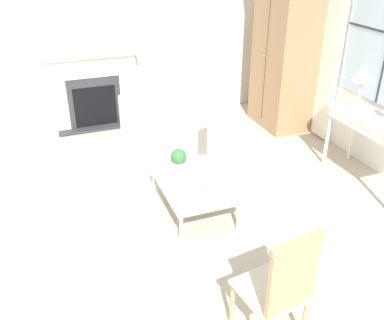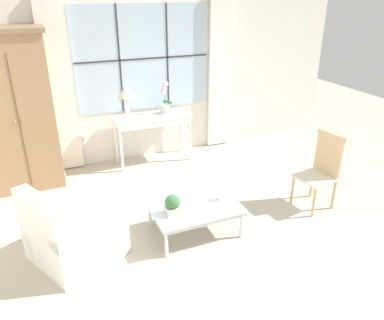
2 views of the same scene
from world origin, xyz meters
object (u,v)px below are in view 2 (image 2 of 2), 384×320
potted_orchid (165,101)px  armoire (19,112)px  coffee_table (195,208)px  pillar_candle (221,195)px  table_lamp (126,93)px  armchair_upholstered (73,235)px  side_chair_wooden (322,167)px  console_table (152,121)px  potted_plant_small (173,205)px

potted_orchid → armoire: bearing=-177.1°
coffee_table → pillar_candle: pillar_candle is taller
armoire → pillar_candle: size_ratio=15.97×
table_lamp → pillar_candle: table_lamp is taller
armchair_upholstered → side_chair_wooden: 3.23m
armchair_upholstered → coffee_table: bearing=-3.4°
console_table → table_lamp: table_lamp is taller
table_lamp → coffee_table: size_ratio=0.52×
pillar_candle → coffee_table: bearing=179.3°
potted_orchid → armchair_upholstered: potted_orchid is taller
armoire → table_lamp: armoire is taller
armchair_upholstered → coffee_table: 1.40m
table_lamp → side_chair_wooden: 3.12m
potted_orchid → coffee_table: bearing=-100.5°
armchair_upholstered → potted_plant_small: armchair_upholstered is taller
armoire → table_lamp: (1.57, 0.07, 0.10)m
armoire → potted_orchid: 2.22m
armchair_upholstered → side_chair_wooden: side_chair_wooden is taller
armoire → coffee_table: (1.80, -2.14, -0.80)m
armchair_upholstered → pillar_candle: 1.75m
potted_plant_small → pillar_candle: 0.65m
console_table → side_chair_wooden: side_chair_wooden is taller
side_chair_wooden → coffee_table: 1.83m
armchair_upholstered → coffee_table: armchair_upholstered is taller
armchair_upholstered → potted_plant_small: size_ratio=4.54×
armoire → console_table: armoire is taller
side_chair_wooden → console_table: bearing=126.1°
potted_plant_small → pillar_candle: potted_plant_small is taller
armoire → console_table: (1.97, 0.07, -0.42)m
console_table → potted_plant_small: size_ratio=5.22×
coffee_table → potted_plant_small: bearing=-167.9°
armchair_upholstered → side_chair_wooden: bearing=-2.3°
armoire → coffee_table: bearing=-50.0°
console_table → pillar_candle: (0.17, -2.21, -0.29)m
side_chair_wooden → potted_orchid: bearing=121.3°
pillar_candle → armchair_upholstered: bearing=177.1°
table_lamp → side_chair_wooden: bearing=-47.8°
potted_orchid → side_chair_wooden: bearing=-58.7°
armoire → armchair_upholstered: bearing=-79.1°
potted_orchid → coffee_table: potted_orchid is taller
potted_orchid → table_lamp: bearing=-176.4°
armchair_upholstered → armoire: bearing=100.9°
side_chair_wooden → coffee_table: size_ratio=0.99×
console_table → side_chair_wooden: size_ratio=1.22×
armchair_upholstered → side_chair_wooden: size_ratio=1.06×
armchair_upholstered → potted_orchid: bearing=50.0°
armchair_upholstered → pillar_candle: armchair_upholstered is taller
potted_plant_small → table_lamp: bearing=88.2°
table_lamp → potted_orchid: size_ratio=1.02×
potted_orchid → armchair_upholstered: bearing=-130.0°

